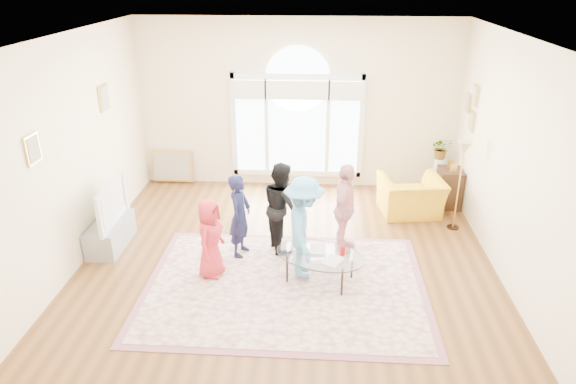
# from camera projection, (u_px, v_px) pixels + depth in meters

# --- Properties ---
(ground) EXTENTS (6.00, 6.00, 0.00)m
(ground) POSITION_uv_depth(u_px,v_px,m) (287.00, 262.00, 7.56)
(ground) COLOR brown
(ground) RESTS_ON ground
(room_shell) EXTENTS (6.00, 6.00, 6.00)m
(room_shell) POSITION_uv_depth(u_px,v_px,m) (297.00, 109.00, 9.51)
(room_shell) COLOR beige
(room_shell) RESTS_ON ground
(area_rug) EXTENTS (3.60, 2.60, 0.02)m
(area_rug) POSITION_uv_depth(u_px,v_px,m) (285.00, 286.00, 6.98)
(area_rug) COLOR beige
(area_rug) RESTS_ON ground
(rug_border) EXTENTS (3.80, 2.80, 0.01)m
(rug_border) POSITION_uv_depth(u_px,v_px,m) (285.00, 286.00, 6.98)
(rug_border) COLOR #985B6A
(rug_border) RESTS_ON ground
(tv_console) EXTENTS (0.45, 1.00, 0.42)m
(tv_console) POSITION_uv_depth(u_px,v_px,m) (111.00, 234.00, 7.91)
(tv_console) COLOR gray
(tv_console) RESTS_ON ground
(television) EXTENTS (0.17, 1.11, 0.64)m
(television) POSITION_uv_depth(u_px,v_px,m) (106.00, 203.00, 7.70)
(television) COLOR black
(television) RESTS_ON tv_console
(coffee_table) EXTENTS (1.42, 1.16, 0.54)m
(coffee_table) POSITION_uv_depth(u_px,v_px,m) (320.00, 256.00, 6.95)
(coffee_table) COLOR silver
(coffee_table) RESTS_ON ground
(armchair) EXTENTS (1.16, 1.05, 0.67)m
(armchair) POSITION_uv_depth(u_px,v_px,m) (411.00, 196.00, 8.90)
(armchair) COLOR yellow
(armchair) RESTS_ON ground
(side_cabinet) EXTENTS (0.40, 0.50, 0.70)m
(side_cabinet) POSITION_uv_depth(u_px,v_px,m) (449.00, 188.00, 9.22)
(side_cabinet) COLOR black
(side_cabinet) RESTS_ON ground
(floor_lamp) EXTENTS (0.29, 0.29, 1.51)m
(floor_lamp) POSITION_uv_depth(u_px,v_px,m) (463.00, 155.00, 8.04)
(floor_lamp) COLOR black
(floor_lamp) RESTS_ON ground
(plant_pedestal) EXTENTS (0.20, 0.20, 0.70)m
(plant_pedestal) POSITION_uv_depth(u_px,v_px,m) (438.00, 176.00, 9.73)
(plant_pedestal) COLOR white
(plant_pedestal) RESTS_ON ground
(potted_plant) EXTENTS (0.38, 0.33, 0.42)m
(potted_plant) POSITION_uv_depth(u_px,v_px,m) (442.00, 148.00, 9.51)
(potted_plant) COLOR #33722D
(potted_plant) RESTS_ON plant_pedestal
(leaning_picture) EXTENTS (0.80, 0.14, 0.62)m
(leaning_picture) POSITION_uv_depth(u_px,v_px,m) (174.00, 182.00, 10.35)
(leaning_picture) COLOR tan
(leaning_picture) RESTS_ON ground
(child_red) EXTENTS (0.47, 0.62, 1.14)m
(child_red) POSITION_uv_depth(u_px,v_px,m) (210.00, 238.00, 7.02)
(child_red) COLOR red
(child_red) RESTS_ON area_rug
(child_navy) EXTENTS (0.39, 0.52, 1.26)m
(child_navy) POSITION_uv_depth(u_px,v_px,m) (240.00, 216.00, 7.50)
(child_navy) COLOR #16193B
(child_navy) RESTS_ON area_rug
(child_black) EXTENTS (0.72, 0.81, 1.38)m
(child_black) POSITION_uv_depth(u_px,v_px,m) (282.00, 206.00, 7.66)
(child_black) COLOR black
(child_black) RESTS_ON area_rug
(child_pink) EXTENTS (0.53, 0.87, 1.39)m
(child_pink) POSITION_uv_depth(u_px,v_px,m) (345.00, 209.00, 7.58)
(child_pink) COLOR #EEA3A8
(child_pink) RESTS_ON area_rug
(child_blue) EXTENTS (0.63, 0.99, 1.46)m
(child_blue) POSITION_uv_depth(u_px,v_px,m) (304.00, 228.00, 6.95)
(child_blue) COLOR #5BA8DB
(child_blue) RESTS_ON area_rug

